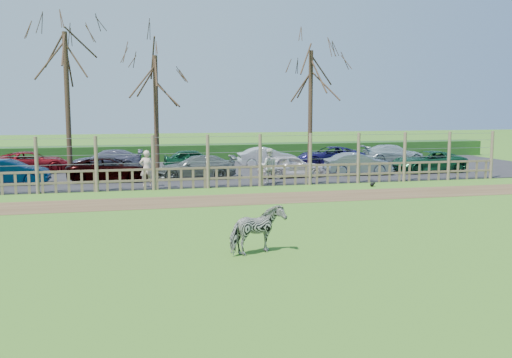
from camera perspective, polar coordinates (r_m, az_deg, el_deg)
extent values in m
plane|color=olive|center=(18.94, -1.21, -4.35)|extent=(120.00, 120.00, 0.00)
cube|color=brown|center=(23.28, -3.53, -2.12)|extent=(34.00, 2.80, 0.01)
cube|color=#232326|center=(33.08, -6.47, 0.72)|extent=(44.00, 13.00, 0.04)
cube|color=#1E4716|center=(39.96, -7.68, 2.62)|extent=(46.00, 2.00, 1.10)
cube|color=brown|center=(26.64, -4.81, 0.04)|extent=(30.00, 0.06, 0.10)
cube|color=brown|center=(26.58, -4.82, 1.11)|extent=(30.00, 0.06, 0.10)
cylinder|color=brown|center=(26.51, -21.08, 1.28)|extent=(0.16, 0.16, 2.50)
cylinder|color=brown|center=(26.29, -15.68, 1.45)|extent=(0.16, 0.16, 2.50)
cylinder|color=brown|center=(26.30, -10.23, 1.61)|extent=(0.16, 0.16, 2.50)
cylinder|color=brown|center=(26.55, -4.83, 1.76)|extent=(0.16, 0.16, 2.50)
cylinder|color=brown|center=(27.02, 0.42, 1.88)|extent=(0.16, 0.16, 2.50)
cylinder|color=brown|center=(27.72, 5.45, 1.99)|extent=(0.16, 0.16, 2.50)
cylinder|color=brown|center=(28.62, 10.20, 2.08)|extent=(0.16, 0.16, 2.50)
cylinder|color=brown|center=(29.70, 14.64, 2.14)|extent=(0.16, 0.16, 2.50)
cylinder|color=brown|center=(30.94, 18.74, 2.20)|extent=(0.16, 0.16, 2.50)
cylinder|color=brown|center=(32.33, 22.50, 2.23)|extent=(0.16, 0.16, 2.50)
cylinder|color=gray|center=(26.55, -4.83, 1.76)|extent=(30.00, 0.02, 0.02)
cylinder|color=gray|center=(26.51, -4.84, 2.62)|extent=(30.00, 0.02, 0.02)
cylinder|color=gray|center=(26.48, -4.85, 3.48)|extent=(30.00, 0.02, 0.02)
cylinder|color=gray|center=(26.46, -4.86, 4.24)|extent=(30.00, 0.02, 0.02)
cylinder|color=#3D2B1E|center=(30.75, -18.32, 6.85)|extent=(0.26, 0.26, 7.50)
cylinder|color=#3D2B1E|center=(31.69, -9.95, 6.22)|extent=(0.26, 0.26, 6.50)
cylinder|color=#3D2B1E|center=(33.92, 5.46, 6.79)|extent=(0.26, 0.26, 7.00)
imported|color=gray|center=(14.87, 0.13, -5.13)|extent=(1.65, 1.21, 1.27)
imported|color=beige|center=(27.07, -10.89, 1.02)|extent=(0.65, 0.44, 1.72)
imported|color=silver|center=(27.75, 1.29, 1.31)|extent=(0.97, 0.84, 1.72)
sphere|color=black|center=(27.63, 11.53, -0.56)|extent=(0.19, 0.19, 0.19)
sphere|color=black|center=(27.67, 11.75, -0.41)|extent=(0.10, 0.10, 0.10)
imported|color=#051E3D|center=(29.89, -23.39, 0.63)|extent=(3.68, 1.38, 1.20)
imported|color=black|center=(29.65, -14.29, 0.96)|extent=(4.43, 2.25, 1.20)
imported|color=slate|center=(29.86, -5.99, 1.20)|extent=(4.21, 1.89, 1.20)
imported|color=silver|center=(30.33, 3.51, 1.32)|extent=(3.58, 1.57, 1.20)
imported|color=slate|center=(31.82, 10.16, 1.51)|extent=(3.74, 1.61, 1.20)
imported|color=#154D2E|center=(34.04, 16.80, 1.69)|extent=(4.38, 2.12, 1.20)
imported|color=maroon|center=(34.69, -21.51, 1.59)|extent=(4.49, 2.40, 1.20)
imported|color=slate|center=(34.55, -14.67, 1.84)|extent=(4.17, 1.77, 1.20)
imported|color=#0F4225|center=(34.17, -6.29, 1.98)|extent=(3.56, 1.51, 1.20)
imported|color=silver|center=(35.30, 1.12, 2.20)|extent=(3.67, 1.34, 1.20)
imported|color=#18144E|center=(36.38, 7.39, 2.29)|extent=(4.48, 2.38, 1.20)
imported|color=#ACBEC4|center=(38.79, 13.57, 2.47)|extent=(4.30, 2.13, 1.20)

